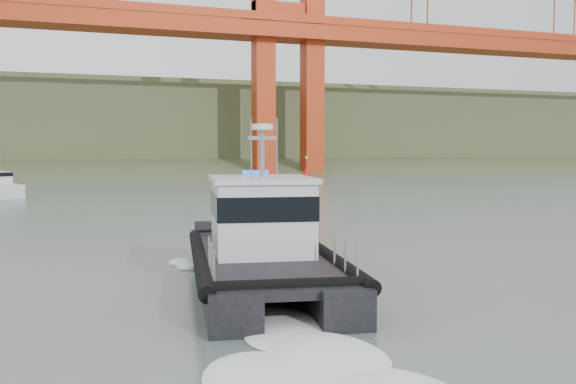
{
  "coord_description": "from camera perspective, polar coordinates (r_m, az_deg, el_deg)",
  "views": [
    {
      "loc": [
        -11.66,
        -18.88,
        4.44
      ],
      "look_at": [
        -1.67,
        8.99,
        2.4
      ],
      "focal_mm": 40.0,
      "sensor_mm": 36.0,
      "label": 1
    }
  ],
  "objects": [
    {
      "name": "ground",
      "position": [
        22.64,
        11.85,
        -7.46
      ],
      "size": [
        400.0,
        400.0,
        0.0
      ],
      "primitive_type": "plane",
      "color": "#51605C",
      "rests_on": "ground"
    },
    {
      "name": "headlands",
      "position": [
        144.88,
        -15.15,
        4.83
      ],
      "size": [
        500.0,
        105.36,
        27.12
      ],
      "color": "#3E502D",
      "rests_on": "ground"
    },
    {
      "name": "patrol_boat",
      "position": [
        20.67,
        -2.28,
        -4.67
      ],
      "size": [
        5.87,
        11.61,
        5.38
      ],
      "rotation": [
        0.0,
        0.0,
        -0.17
      ],
      "color": "black",
      "rests_on": "ground"
    },
    {
      "name": "motorboat",
      "position": [
        63.9,
        -24.24,
        0.41
      ],
      "size": [
        4.4,
        6.82,
        3.56
      ],
      "rotation": [
        0.0,
        0.0,
        0.38
      ],
      "color": "silver",
      "rests_on": "ground"
    },
    {
      "name": "nav_buoy",
      "position": [
        75.19,
        1.65,
        1.29
      ],
      "size": [
        1.75,
        1.75,
        3.65
      ],
      "color": "#A4170B",
      "rests_on": "ground"
    }
  ]
}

